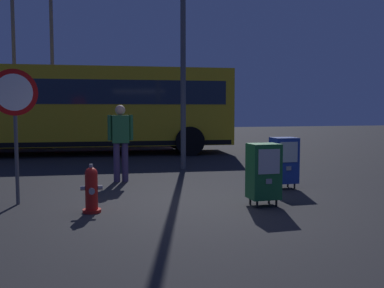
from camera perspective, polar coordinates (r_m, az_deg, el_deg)
ground_plane at (r=7.28m, az=0.15°, el=-7.86°), size 60.00×60.00×0.00m
fire_hydrant at (r=6.74m, az=-13.21°, el=-5.94°), size 0.33×0.31×0.75m
newspaper_box_primary at (r=8.70m, az=12.12°, el=-2.11°), size 0.48×0.42×1.02m
newspaper_box_secondary at (r=7.09m, az=9.49°, el=-3.57°), size 0.48×0.42×1.02m
stop_sign at (r=7.59m, az=-22.48°, el=4.48°), size 0.71×0.31×2.23m
pedestrian at (r=9.44m, az=-9.47°, el=0.74°), size 0.55×0.22×1.67m
bus_near at (r=15.63m, az=-14.57°, el=4.93°), size 10.66×3.41×3.00m
bus_far at (r=19.44m, az=-18.42°, el=4.74°), size 10.53×2.87×3.00m
street_light_near_left at (r=18.29m, az=-18.17°, el=14.15°), size 0.32×0.32×8.21m
street_light_near_right at (r=18.51m, az=-22.69°, el=14.22°), size 0.32×0.32×8.40m
street_light_far_left at (r=11.68m, az=-1.20°, el=18.03°), size 0.32×0.32×7.44m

